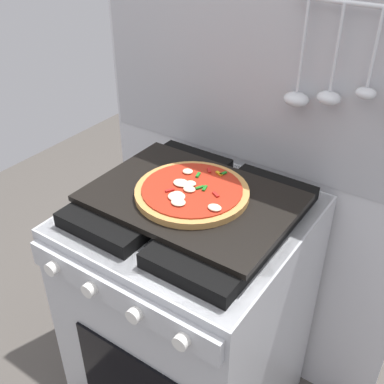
# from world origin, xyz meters

# --- Properties ---
(kitchen_backsplash) EXTENTS (1.10, 0.09, 1.55)m
(kitchen_backsplash) POSITION_xyz_m (0.00, 0.33, 0.79)
(kitchen_backsplash) COLOR silver
(kitchen_backsplash) RESTS_ON ground_plane
(stove) EXTENTS (0.60, 0.64, 0.90)m
(stove) POSITION_xyz_m (-0.00, -0.00, 0.45)
(stove) COLOR #B7BABF
(stove) RESTS_ON ground_plane
(baking_tray) EXTENTS (0.54, 0.38, 0.02)m
(baking_tray) POSITION_xyz_m (0.00, 0.00, 0.91)
(baking_tray) COLOR black
(baking_tray) RESTS_ON stove
(pizza_left) EXTENTS (0.30, 0.30, 0.03)m
(pizza_left) POSITION_xyz_m (0.00, -0.00, 0.93)
(pizza_left) COLOR #C18947
(pizza_left) RESTS_ON baking_tray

